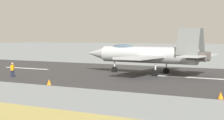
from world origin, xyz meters
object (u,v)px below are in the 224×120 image
(fighter_jet, at_px, (147,54))
(marker_cone_mid, at_px, (49,82))
(crew_person, at_px, (13,70))
(marker_cone_near, at_px, (221,96))

(fighter_jet, distance_m, marker_cone_mid, 14.60)
(crew_person, distance_m, marker_cone_mid, 8.44)
(fighter_jet, bearing_deg, crew_person, 41.52)
(fighter_jet, relative_size, crew_person, 10.02)
(fighter_jet, relative_size, marker_cone_mid, 31.12)
(fighter_jet, xyz_separation_m, marker_cone_near, (-11.96, 13.80, -2.20))
(marker_cone_mid, bearing_deg, crew_person, -21.76)
(fighter_jet, xyz_separation_m, marker_cone_mid, (4.24, 13.80, -2.20))
(marker_cone_mid, bearing_deg, fighter_jet, -107.06)
(marker_cone_near, xyz_separation_m, marker_cone_mid, (16.19, 0.00, 0.00))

